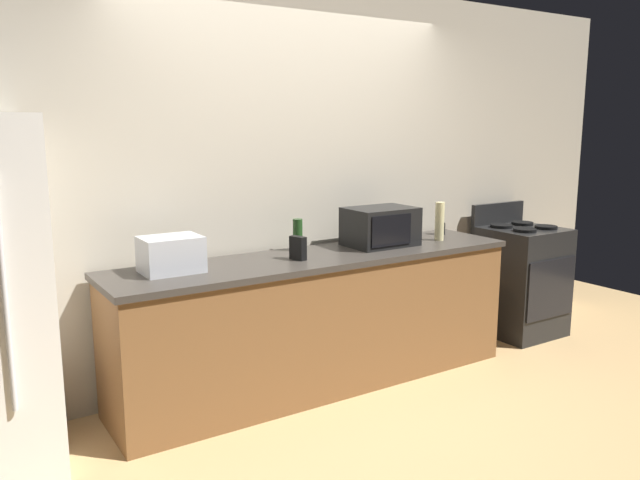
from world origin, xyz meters
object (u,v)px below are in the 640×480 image
(toaster_oven, at_px, (171,254))
(bottle_hand_soap, at_px, (440,221))
(stove_range, at_px, (520,280))
(cordless_phone, at_px, (298,248))
(microwave, at_px, (380,227))
(bottle_wine, at_px, (298,235))
(mug_black, at_px, (440,229))

(toaster_oven, bearing_deg, bottle_hand_soap, -2.59)
(stove_range, height_order, cordless_phone, stove_range)
(microwave, xyz_separation_m, bottle_wine, (-0.58, 0.16, -0.03))
(bottle_wine, height_order, mug_black, bottle_wine)
(bottle_wine, distance_m, mug_black, 1.26)
(microwave, height_order, mug_black, microwave)
(microwave, bearing_deg, cordless_phone, -172.67)
(cordless_phone, bearing_deg, stove_range, -13.44)
(mug_black, bearing_deg, toaster_oven, -177.56)
(stove_range, distance_m, bottle_hand_soap, 1.13)
(bottle_wine, height_order, bottle_hand_soap, bottle_hand_soap)
(stove_range, bearing_deg, cordless_phone, -178.79)
(microwave, relative_size, mug_black, 5.29)
(mug_black, bearing_deg, cordless_phone, -171.90)
(microwave, xyz_separation_m, toaster_oven, (-1.53, 0.01, -0.03))
(toaster_oven, bearing_deg, microwave, -0.46)
(stove_range, xyz_separation_m, mug_black, (-0.79, 0.15, 0.48))
(cordless_phone, bearing_deg, bottle_wine, 44.83)
(cordless_phone, xyz_separation_m, bottle_wine, (0.15, 0.25, 0.03))
(bottle_hand_soap, bearing_deg, toaster_oven, 177.41)
(toaster_oven, bearing_deg, cordless_phone, -7.66)
(stove_range, bearing_deg, bottle_wine, 174.24)
(stove_range, height_order, toaster_oven, toaster_oven)
(cordless_phone, bearing_deg, mug_black, -6.55)
(bottle_hand_soap, height_order, mug_black, bottle_hand_soap)
(microwave, bearing_deg, bottle_hand_soap, -9.16)
(bottle_hand_soap, bearing_deg, cordless_phone, -179.27)
(microwave, bearing_deg, mug_black, 8.94)
(mug_black, bearing_deg, microwave, -171.06)
(cordless_phone, bearing_deg, microwave, -7.32)
(toaster_oven, relative_size, bottle_hand_soap, 1.20)
(microwave, height_order, cordless_phone, microwave)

